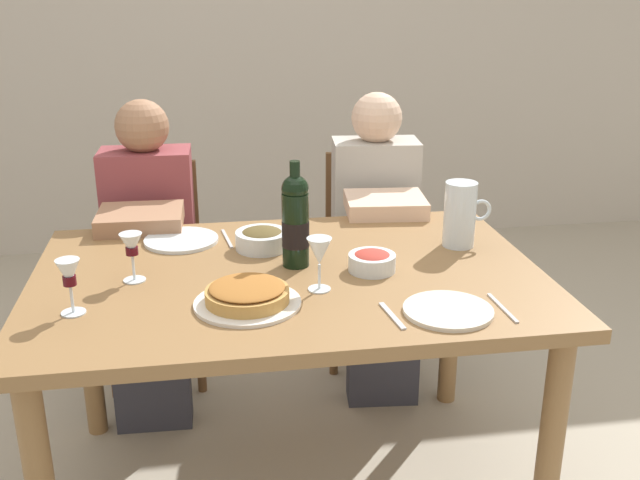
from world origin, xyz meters
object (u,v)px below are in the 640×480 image
object	(u,v)px
wine_bottle	(295,221)
baked_tart	(247,295)
dinner_plate_right_setting	(448,310)
diner_left	(149,249)
dining_table	(289,301)
dinner_plate_left_setting	(181,240)
chair_left	(156,256)
water_pitcher	(460,218)
olive_bowl	(262,238)
chair_right	(369,242)
diner_right	(378,234)
salad_bowl	(372,261)
wine_glass_left_diner	(69,276)
wine_glass_centre	(319,253)
wine_glass_right_diner	(132,247)

from	to	relation	value
wine_bottle	baked_tart	world-z (taller)	wine_bottle
dinner_plate_right_setting	baked_tart	bearing A→B (deg)	165.61
baked_tart	diner_left	bearing A→B (deg)	110.18
dining_table	dinner_plate_left_setting	size ratio (longest dim) A/B	6.17
dinner_plate_left_setting	chair_left	size ratio (longest dim) A/B	0.28
dinner_plate_right_setting	diner_left	size ratio (longest dim) A/B	0.20
water_pitcher	olive_bowl	size ratio (longest dim) A/B	1.25
baked_tart	chair_right	size ratio (longest dim) A/B	0.33
diner_left	diner_right	world-z (taller)	same
olive_bowl	diner_right	world-z (taller)	diner_right
wine_bottle	chair_left	size ratio (longest dim) A/B	0.37
water_pitcher	chair_left	size ratio (longest dim) A/B	0.24
chair_left	chair_right	xyz separation A→B (m)	(0.91, 0.03, 0.00)
salad_bowl	chair_right	xyz separation A→B (m)	(0.21, 0.95, -0.30)
salad_bowl	dinner_plate_left_setting	size ratio (longest dim) A/B	0.58
salad_bowl	dinner_plate_right_setting	size ratio (longest dim) A/B	0.60
water_pitcher	diner_right	world-z (taller)	diner_right
water_pitcher	salad_bowl	size ratio (longest dim) A/B	1.50
dining_table	water_pitcher	bearing A→B (deg)	13.74
olive_bowl	dinner_plate_left_setting	size ratio (longest dim) A/B	0.70
baked_tart	wine_glass_left_diner	distance (m)	0.46
dining_table	chair_left	xyz separation A→B (m)	(-0.45, 0.89, -0.17)
wine_glass_centre	wine_glass_left_diner	bearing A→B (deg)	-175.86
dinner_plate_left_setting	dinner_plate_right_setting	size ratio (longest dim) A/B	1.03
dinner_plate_left_setting	salad_bowl	bearing A→B (deg)	-31.45
diner_right	dining_table	bearing A→B (deg)	62.86
baked_tart	olive_bowl	distance (m)	0.43
water_pitcher	baked_tart	world-z (taller)	water_pitcher
baked_tart	wine_glass_centre	world-z (taller)	wine_glass_centre
chair_left	diner_right	world-z (taller)	diner_right
dinner_plate_right_setting	wine_glass_left_diner	bearing A→B (deg)	171.04
wine_bottle	olive_bowl	size ratio (longest dim) A/B	1.90
baked_tart	olive_bowl	size ratio (longest dim) A/B	1.69
salad_bowl	diner_right	distance (m)	0.76
water_pitcher	chair_left	bearing A→B (deg)	143.55
wine_glass_right_diner	wine_glass_left_diner	bearing A→B (deg)	-125.68
chair_left	diner_left	xyz separation A→B (m)	(-0.01, -0.24, 0.12)
wine_bottle	dining_table	bearing A→B (deg)	-118.62
wine_bottle	dinner_plate_right_setting	bearing A→B (deg)	-48.41
diner_left	olive_bowl	bearing A→B (deg)	133.28
diner_right	wine_glass_right_diner	bearing A→B (deg)	42.91
wine_glass_right_diner	wine_glass_centre	size ratio (longest dim) A/B	0.94
salad_bowl	wine_glass_centre	distance (m)	0.22
baked_tart	chair_left	distance (m)	1.18
wine_glass_left_diner	wine_glass_centre	distance (m)	0.66
salad_bowl	dinner_plate_left_setting	xyz separation A→B (m)	(-0.56, 0.35, -0.03)
chair_right	diner_right	size ratio (longest dim) A/B	0.75
wine_glass_centre	diner_left	size ratio (longest dim) A/B	0.13
dining_table	baked_tart	size ratio (longest dim) A/B	5.21
dining_table	dinner_plate_right_setting	xyz separation A→B (m)	(0.38, -0.34, 0.10)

